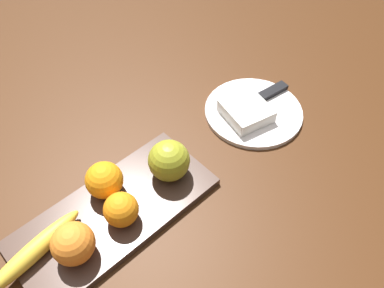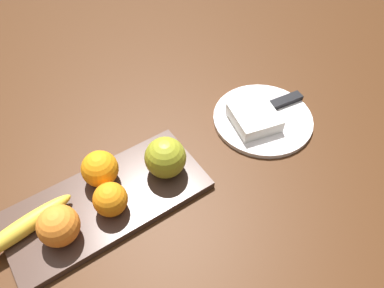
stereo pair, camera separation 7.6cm
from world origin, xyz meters
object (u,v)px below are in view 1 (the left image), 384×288
(fruit_tray, at_px, (115,212))
(folded_napkin, at_px, (246,111))
(dinner_plate, at_px, (253,112))
(apple, at_px, (169,161))
(orange_near_banana, at_px, (104,180))
(orange_near_apple, at_px, (121,210))
(orange_center, at_px, (73,244))
(banana, at_px, (34,251))
(knife, at_px, (266,95))

(fruit_tray, height_order, folded_napkin, folded_napkin)
(fruit_tray, bearing_deg, dinner_plate, 180.00)
(fruit_tray, relative_size, dinner_plate, 1.69)
(apple, xyz_separation_m, folded_napkin, (-0.23, -0.01, -0.03))
(dinner_plate, bearing_deg, orange_near_banana, -6.62)
(dinner_plate, relative_size, folded_napkin, 2.27)
(orange_near_banana, distance_m, dinner_plate, 0.38)
(orange_near_banana, bearing_deg, orange_near_apple, 79.05)
(orange_near_apple, relative_size, orange_near_banana, 0.89)
(fruit_tray, bearing_deg, orange_center, 15.71)
(fruit_tray, relative_size, orange_center, 5.27)
(folded_napkin, bearing_deg, orange_near_banana, -7.15)
(orange_near_banana, xyz_separation_m, folded_napkin, (-0.35, 0.04, -0.03))
(apple, bearing_deg, folded_napkin, -178.35)
(dinner_plate, bearing_deg, folded_napkin, -0.00)
(apple, relative_size, orange_center, 1.12)
(banana, distance_m, orange_near_apple, 0.15)
(fruit_tray, distance_m, apple, 0.14)
(orange_near_banana, bearing_deg, orange_center, 32.77)
(orange_near_apple, relative_size, folded_napkin, 0.63)
(apple, distance_m, orange_near_banana, 0.12)
(orange_center, xyz_separation_m, folded_napkin, (-0.45, -0.03, -0.03))
(dinner_plate, bearing_deg, fruit_tray, 0.00)
(folded_napkin, bearing_deg, apple, 1.65)
(dinner_plate, bearing_deg, orange_near_apple, 3.80)
(orange_near_apple, relative_size, dinner_plate, 0.28)
(apple, height_order, banana, apple)
(orange_near_apple, height_order, orange_near_banana, orange_near_banana)
(knife, bearing_deg, orange_near_banana, 3.35)
(orange_center, bearing_deg, fruit_tray, -164.29)
(fruit_tray, relative_size, apple, 4.71)
(banana, height_order, orange_near_banana, orange_near_banana)
(apple, relative_size, orange_near_apple, 1.29)
(orange_near_banana, relative_size, folded_napkin, 0.71)
(apple, distance_m, orange_near_apple, 0.13)
(knife, bearing_deg, orange_near_apple, 12.40)
(banana, xyz_separation_m, orange_near_banana, (-0.16, -0.03, 0.02))
(orange_near_banana, distance_m, knife, 0.43)
(fruit_tray, height_order, knife, knife)
(fruit_tray, bearing_deg, orange_near_apple, 91.80)
(fruit_tray, distance_m, dinner_plate, 0.39)
(orange_near_banana, distance_m, orange_center, 0.13)
(fruit_tray, height_order, banana, banana)
(orange_near_banana, bearing_deg, knife, 175.60)
(dinner_plate, bearing_deg, apple, 1.47)
(banana, xyz_separation_m, dinner_plate, (-0.54, 0.02, -0.03))
(orange_near_apple, distance_m, knife, 0.45)
(fruit_tray, xyz_separation_m, orange_center, (0.09, 0.03, 0.04))
(banana, xyz_separation_m, orange_near_apple, (-0.15, 0.04, 0.02))
(orange_near_apple, distance_m, folded_napkin, 0.36)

